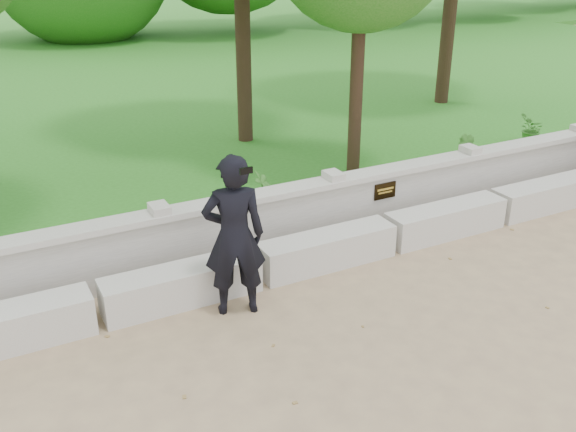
{
  "coord_description": "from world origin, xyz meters",
  "views": [
    {
      "loc": [
        -4.96,
        -4.52,
        4.06
      ],
      "look_at": [
        -1.75,
        1.58,
        0.99
      ],
      "focal_mm": 40.0,
      "sensor_mm": 36.0,
      "label": 1
    }
  ],
  "objects": [
    {
      "name": "parapet_wall",
      "position": [
        0.0,
        2.6,
        0.46
      ],
      "size": [
        12.5,
        0.35,
        0.9
      ],
      "color": "#BCB9B1",
      "rests_on": "ground"
    },
    {
      "name": "man_main",
      "position": [
        -2.51,
        1.43,
        0.96
      ],
      "size": [
        0.8,
        0.73,
        1.92
      ],
      "color": "black",
      "rests_on": "ground"
    },
    {
      "name": "ground",
      "position": [
        0.0,
        0.0,
        0.0
      ],
      "size": [
        80.0,
        80.0,
        0.0
      ],
      "primitive_type": "plane",
      "color": "#9F8861",
      "rests_on": "ground"
    },
    {
      "name": "shrub_c",
      "position": [
        4.83,
        3.93,
        0.54
      ],
      "size": [
        0.68,
        0.65,
        0.58
      ],
      "primitive_type": "imported",
      "rotation": [
        0.0,
        0.0,
        3.68
      ],
      "color": "#367126",
      "rests_on": "lawn"
    },
    {
      "name": "shrub_b",
      "position": [
        2.7,
        3.4,
        0.56
      ],
      "size": [
        0.33,
        0.38,
        0.61
      ],
      "primitive_type": "imported",
      "rotation": [
        0.0,
        0.0,
        1.77
      ],
      "color": "#367126",
      "rests_on": "lawn"
    },
    {
      "name": "lawn",
      "position": [
        0.0,
        14.0,
        0.12
      ],
      "size": [
        40.0,
        22.0,
        0.25
      ],
      "primitive_type": "cube",
      "color": "#26671A",
      "rests_on": "ground"
    },
    {
      "name": "concrete_bench",
      "position": [
        0.0,
        1.9,
        0.22
      ],
      "size": [
        11.9,
        0.45,
        0.45
      ],
      "color": "beige",
      "rests_on": "ground"
    },
    {
      "name": "shrub_a",
      "position": [
        -1.27,
        3.3,
        0.58
      ],
      "size": [
        0.42,
        0.41,
        0.66
      ],
      "primitive_type": "imported",
      "rotation": [
        0.0,
        0.0,
        0.75
      ],
      "color": "#367126",
      "rests_on": "lawn"
    }
  ]
}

